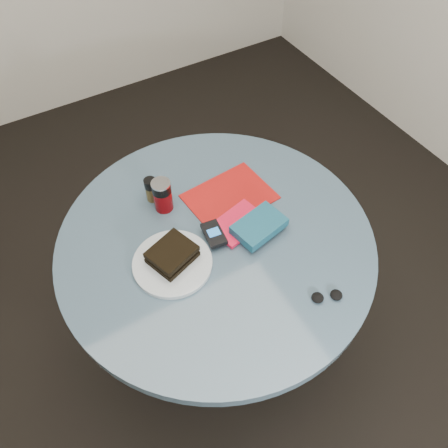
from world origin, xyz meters
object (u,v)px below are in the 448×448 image
magazine (230,197)px  mp3_player (214,234)px  soda_can (163,195)px  pepper_grinder (151,190)px  headphones (327,296)px  plate (173,263)px  sandwich (172,254)px  table (216,266)px  red_book (238,223)px  novel (259,226)px

magazine → mp3_player: bearing=-141.6°
soda_can → pepper_grinder: soda_can is taller
pepper_grinder → headphones: bearing=-65.8°
mp3_player → magazine: bearing=43.4°
plate → sandwich: bearing=55.8°
mp3_player → headphones: 0.38m
sandwich → soda_can: size_ratio=1.34×
pepper_grinder → headphones: pepper_grinder is taller
headphones → soda_can: bearing=114.8°
table → mp3_player: (-0.01, -0.00, 0.19)m
plate → pepper_grinder: (0.06, 0.27, 0.04)m
mp3_player → pepper_grinder: bearing=110.7°
pepper_grinder → magazine: size_ratio=0.33×
sandwich → table: bearing=4.5°
table → plate: 0.24m
pepper_grinder → mp3_player: 0.27m
red_book → novel: 0.07m
magazine → red_book: size_ratio=1.66×
sandwich → novel: 0.28m
soda_can → pepper_grinder: size_ratio=1.28×
headphones → magazine: bearing=94.9°
soda_can → red_book: bearing=-47.9°
plate → novel: bearing=-6.0°
soda_can → magazine: 0.23m
magazine → sandwich: bearing=-159.1°
pepper_grinder → novel: pepper_grinder is taller
soda_can → mp3_player: 0.21m
table → novel: novel is taller
sandwich → novel: (0.28, -0.04, -0.00)m
sandwich → red_book: 0.24m
pepper_grinder → table: bearing=-67.7°
sandwich → mp3_player: sandwich is taller
table → red_book: (0.09, 0.01, 0.18)m
table → soda_can: (-0.08, 0.20, 0.22)m
magazine → novel: bearing=-94.5°
plate → mp3_player: bearing=7.3°
plate → sandwich: (0.01, 0.01, 0.03)m
plate → soda_can: size_ratio=2.05×
soda_can → mp3_player: soda_can is taller
soda_can → sandwich: bearing=-108.7°
plate → headphones: size_ratio=2.46×
table → pepper_grinder: bearing=112.3°
plate → soda_can: bearing=70.5°
sandwich → headphones: bearing=-46.1°
table → sandwich: size_ratio=6.42×
sandwich → soda_can: soda_can is taller
soda_can → novel: bearing=-49.5°
pepper_grinder → mp3_player: size_ratio=0.89×
sandwich → soda_can: (0.07, 0.21, 0.02)m
red_book → novel: novel is taller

